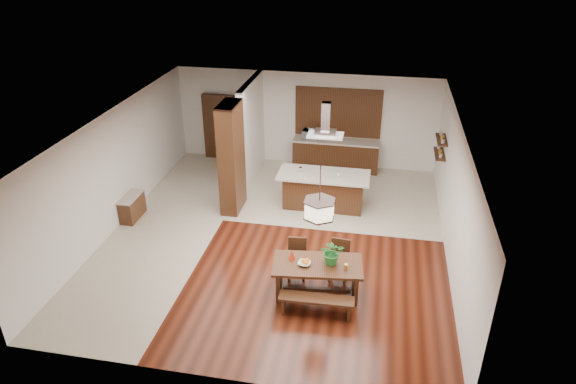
% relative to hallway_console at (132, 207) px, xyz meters
% --- Properties ---
extents(room_shell, '(9.00, 9.04, 2.92)m').
position_rel_hallway_console_xyz_m(room_shell, '(3.81, -0.20, 1.75)').
color(room_shell, '#351309').
rests_on(room_shell, ground).
extents(tile_hallway, '(2.50, 9.00, 0.01)m').
position_rel_hallway_console_xyz_m(tile_hallway, '(1.06, -0.20, -0.31)').
color(tile_hallway, beige).
rests_on(tile_hallway, ground).
extents(tile_kitchen, '(5.50, 4.00, 0.01)m').
position_rel_hallway_console_xyz_m(tile_kitchen, '(5.06, 2.30, -0.31)').
color(tile_kitchen, beige).
rests_on(tile_kitchen, ground).
extents(soffit_band, '(8.00, 9.00, 0.02)m').
position_rel_hallway_console_xyz_m(soffit_band, '(3.81, -0.20, 2.57)').
color(soffit_band, '#3A180E').
rests_on(soffit_band, room_shell).
extents(partition_pier, '(0.45, 1.00, 2.90)m').
position_rel_hallway_console_xyz_m(partition_pier, '(2.41, 1.00, 1.14)').
color(partition_pier, black).
rests_on(partition_pier, ground).
extents(partition_stub, '(0.18, 2.40, 2.90)m').
position_rel_hallway_console_xyz_m(partition_stub, '(2.41, 3.10, 1.14)').
color(partition_stub, silver).
rests_on(partition_stub, ground).
extents(hallway_console, '(0.37, 0.88, 0.63)m').
position_rel_hallway_console_xyz_m(hallway_console, '(0.00, 0.00, 0.00)').
color(hallway_console, black).
rests_on(hallway_console, ground).
extents(hallway_doorway, '(1.10, 0.20, 2.10)m').
position_rel_hallway_console_xyz_m(hallway_doorway, '(1.11, 4.20, 0.74)').
color(hallway_doorway, black).
rests_on(hallway_doorway, ground).
extents(rear_counter, '(2.60, 0.62, 0.95)m').
position_rel_hallway_console_xyz_m(rear_counter, '(4.81, 4.00, 0.16)').
color(rear_counter, black).
rests_on(rear_counter, ground).
extents(kitchen_window, '(2.60, 0.08, 1.50)m').
position_rel_hallway_console_xyz_m(kitchen_window, '(4.81, 4.26, 1.44)').
color(kitchen_window, olive).
rests_on(kitchen_window, room_shell).
extents(shelf_lower, '(0.26, 0.90, 0.04)m').
position_rel_hallway_console_xyz_m(shelf_lower, '(7.68, 2.40, 1.08)').
color(shelf_lower, black).
rests_on(shelf_lower, room_shell).
extents(shelf_upper, '(0.26, 0.90, 0.04)m').
position_rel_hallway_console_xyz_m(shelf_upper, '(7.68, 2.40, 1.49)').
color(shelf_upper, black).
rests_on(shelf_upper, room_shell).
extents(dining_table, '(1.87, 1.09, 0.74)m').
position_rel_hallway_console_xyz_m(dining_table, '(5.08, -2.18, 0.23)').
color(dining_table, black).
rests_on(dining_table, ground).
extents(dining_bench, '(1.46, 0.36, 0.41)m').
position_rel_hallway_console_xyz_m(dining_bench, '(5.16, -2.82, -0.11)').
color(dining_bench, black).
rests_on(dining_bench, ground).
extents(dining_chair_left, '(0.43, 0.43, 0.89)m').
position_rel_hallway_console_xyz_m(dining_chair_left, '(4.58, -1.70, 0.13)').
color(dining_chair_left, black).
rests_on(dining_chair_left, ground).
extents(dining_chair_right, '(0.43, 0.43, 0.90)m').
position_rel_hallway_console_xyz_m(dining_chair_right, '(5.46, -1.59, 0.13)').
color(dining_chair_right, black).
rests_on(dining_chair_right, ground).
extents(pendant_lantern, '(0.64, 0.64, 1.31)m').
position_rel_hallway_console_xyz_m(pendant_lantern, '(5.08, -2.18, 1.93)').
color(pendant_lantern, beige).
rests_on(pendant_lantern, room_shell).
extents(foliage_plant, '(0.51, 0.46, 0.52)m').
position_rel_hallway_console_xyz_m(foliage_plant, '(5.36, -2.11, 0.69)').
color(foliage_plant, '#236B29').
rests_on(foliage_plant, dining_table).
extents(fruit_bowl, '(0.28, 0.28, 0.06)m').
position_rel_hallway_console_xyz_m(fruit_bowl, '(4.83, -2.27, 0.46)').
color(fruit_bowl, beige).
rests_on(fruit_bowl, dining_table).
extents(napkin_cone, '(0.17, 0.17, 0.22)m').
position_rel_hallway_console_xyz_m(napkin_cone, '(4.55, -2.13, 0.54)').
color(napkin_cone, '#B52A0C').
rests_on(napkin_cone, dining_table).
extents(gold_ornament, '(0.07, 0.07, 0.10)m').
position_rel_hallway_console_xyz_m(gold_ornament, '(5.65, -2.25, 0.48)').
color(gold_ornament, gold).
rests_on(gold_ornament, dining_table).
extents(kitchen_island, '(2.39, 1.04, 0.99)m').
position_rel_hallway_console_xyz_m(kitchen_island, '(4.74, 1.51, 0.19)').
color(kitchen_island, black).
rests_on(kitchen_island, ground).
extents(range_hood, '(0.90, 0.55, 0.87)m').
position_rel_hallway_console_xyz_m(range_hood, '(4.74, 1.52, 2.15)').
color(range_hood, silver).
rests_on(range_hood, room_shell).
extents(island_cup, '(0.12, 0.12, 0.09)m').
position_rel_hallway_console_xyz_m(island_cup, '(5.13, 1.41, 0.71)').
color(island_cup, white).
rests_on(island_cup, kitchen_island).
extents(microwave, '(0.53, 0.39, 0.27)m').
position_rel_hallway_console_xyz_m(microwave, '(4.03, 3.98, 0.77)').
color(microwave, '#B5B8BC').
rests_on(microwave, rear_counter).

